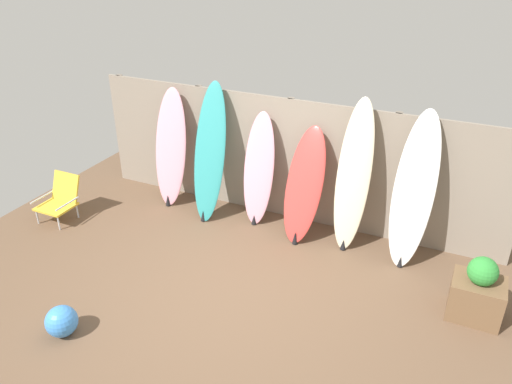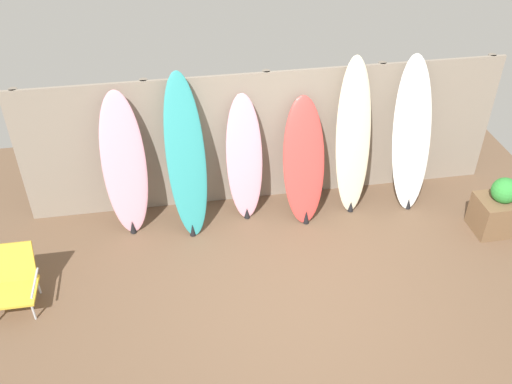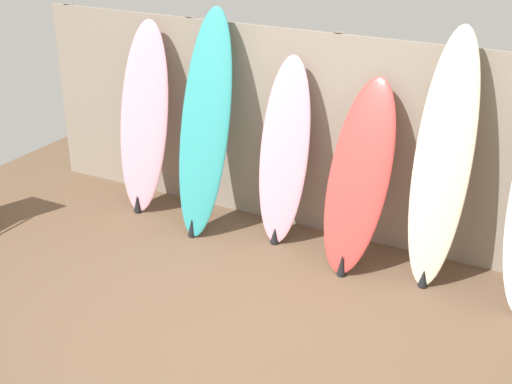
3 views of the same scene
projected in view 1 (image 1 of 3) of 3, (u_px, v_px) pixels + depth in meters
The scene contains 11 objects.
ground at pixel (223, 292), 5.90m from camera, with size 7.68×7.68×0.00m, color brown.
fence_back at pixel (288, 160), 7.10m from camera, with size 6.08×0.11×1.80m.
surfboard_pink_0 at pixel (171, 149), 7.50m from camera, with size 0.54×0.47×1.79m.
surfboard_teal_1 at pixel (210, 154), 7.12m from camera, with size 0.52×0.69×1.96m.
surfboard_pink_2 at pixel (259, 170), 7.03m from camera, with size 0.45×0.40×1.62m.
surfboard_red_3 at pixel (304, 186), 6.68m from camera, with size 0.57×0.70×1.54m.
surfboard_cream_4 at pixel (353, 177), 6.39m from camera, with size 0.46×0.50×2.00m.
surfboard_white_5 at pixel (414, 191), 6.11m from camera, with size 0.53×0.64×1.94m.
beach_chair at pixel (60, 198), 7.30m from camera, with size 0.50×0.56×0.65m.
planter_box at pixel (477, 293), 5.40m from camera, with size 0.55×0.45×0.76m.
beach_ball at pixel (62, 321), 5.22m from camera, with size 0.34×0.34×0.34m, color #3F8CE5.
Camera 1 is at (2.32, -4.08, 3.79)m, focal length 35.00 mm.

